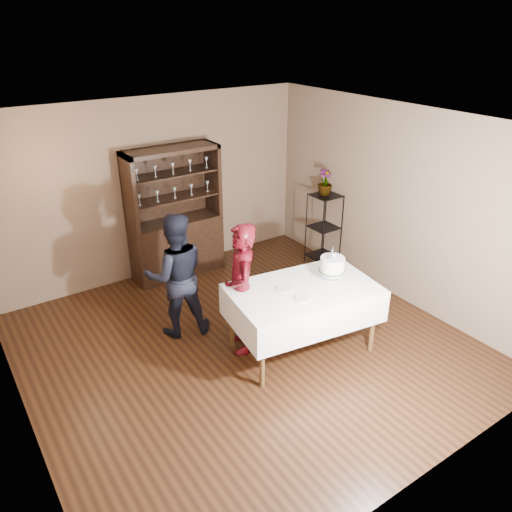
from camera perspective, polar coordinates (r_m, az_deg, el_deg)
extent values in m
plane|color=black|center=(6.28, -1.18, -10.25)|extent=(5.00, 5.00, 0.00)
plane|color=silver|center=(5.17, -1.45, 14.68)|extent=(5.00, 5.00, 0.00)
cube|color=brown|center=(7.67, -11.64, 7.48)|extent=(5.00, 0.02, 2.70)
cube|color=brown|center=(4.88, -26.88, -6.11)|extent=(0.02, 5.00, 2.70)
cube|color=brown|center=(7.16, 15.78, 5.70)|extent=(0.02, 5.00, 2.70)
cube|color=black|center=(7.85, -8.97, 1.06)|extent=(1.40, 0.48, 0.90)
cube|color=black|center=(7.68, -10.22, 8.41)|extent=(1.40, 0.03, 1.10)
cube|color=black|center=(7.35, -9.80, 11.87)|extent=(1.40, 0.48, 0.06)
cube|color=black|center=(7.55, -9.39, 6.57)|extent=(1.28, 0.42, 0.02)
cube|color=black|center=(7.44, -9.59, 9.26)|extent=(1.28, 0.42, 0.02)
cylinder|color=black|center=(7.79, 7.59, 2.17)|extent=(0.02, 0.02, 1.20)
cylinder|color=black|center=(8.05, 9.73, 2.80)|extent=(0.02, 0.02, 1.20)
cylinder|color=black|center=(8.07, 5.72, 3.12)|extent=(0.02, 0.02, 1.20)
cylinder|color=black|center=(8.31, 7.85, 3.71)|extent=(0.02, 0.02, 1.20)
cube|color=black|center=(8.24, 7.54, 0.08)|extent=(0.40, 0.40, 0.02)
cube|color=black|center=(8.03, 7.74, 3.29)|extent=(0.40, 0.40, 0.01)
cube|color=black|center=(7.85, 7.97, 6.86)|extent=(0.40, 0.40, 0.02)
cube|color=silver|center=(5.91, 5.37, -5.32)|extent=(1.83, 1.28, 0.39)
cylinder|color=#4E371C|center=(5.45, 0.71, -11.37)|extent=(0.06, 0.06, 0.81)
cylinder|color=#4E371C|center=(6.14, 13.23, -7.43)|extent=(0.06, 0.06, 0.81)
cylinder|color=#4E371C|center=(6.07, -2.79, -7.13)|extent=(0.06, 0.06, 0.81)
cylinder|color=#4E371C|center=(6.69, 8.92, -4.04)|extent=(0.06, 0.06, 0.81)
imported|color=#33040C|center=(5.84, -1.69, -3.82)|extent=(0.59, 0.70, 1.63)
imported|color=black|center=(6.22, -9.12, -2.21)|extent=(0.94, 0.82, 1.62)
cylinder|color=silver|center=(6.05, 8.60, -2.54)|extent=(0.18, 0.18, 0.01)
cylinder|color=silver|center=(6.03, 8.63, -2.21)|extent=(0.04, 0.04, 0.09)
cylinder|color=silver|center=(6.00, 8.66, -1.78)|extent=(0.32, 0.32, 0.01)
cylinder|color=#40612E|center=(6.00, 8.67, -1.66)|extent=(0.31, 0.31, 0.02)
cylinder|color=silver|center=(5.96, 8.72, -0.96)|extent=(0.38, 0.38, 0.18)
sphere|color=#5C72C5|center=(5.93, 8.98, -0.03)|extent=(0.02, 0.02, 0.02)
cube|color=silver|center=(5.86, 8.68, 0.21)|extent=(0.02, 0.02, 0.12)
cube|color=black|center=(5.83, 8.73, 0.89)|extent=(0.02, 0.02, 0.05)
cylinder|color=silver|center=(5.60, 5.37, -4.81)|extent=(0.24, 0.24, 0.01)
cylinder|color=silver|center=(5.76, 3.25, -3.75)|extent=(0.21, 0.21, 0.01)
imported|color=#40612E|center=(7.80, 7.91, 8.35)|extent=(0.24, 0.24, 0.40)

